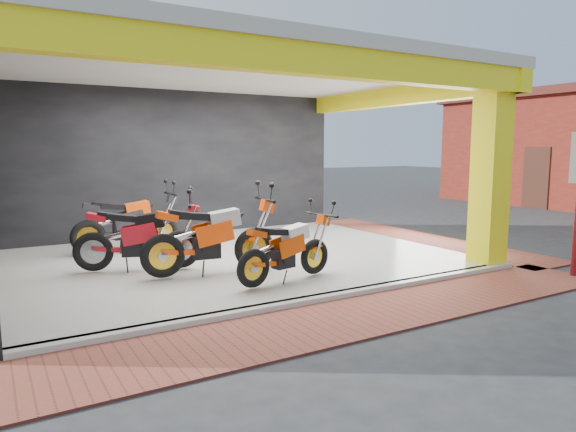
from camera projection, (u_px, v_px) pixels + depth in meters
name	position (u px, v px, depth m)	size (l,w,h in m)	color
ground	(289.00, 285.00, 8.13)	(80.00, 80.00, 0.00)	#2D2D30
showroom_floor	(235.00, 259.00, 9.83)	(8.00, 6.00, 0.10)	white
showroom_ceiling	(233.00, 68.00, 9.37)	(8.40, 6.40, 0.20)	beige
back_wall	(180.00, 165.00, 12.26)	(8.20, 0.20, 3.50)	black
corner_column	(490.00, 171.00, 9.15)	(0.50, 0.50, 3.50)	#FFF215
header_beam_front	(327.00, 62.00, 6.85)	(8.40, 0.30, 0.40)	#FFF215
header_beam_right	(397.00, 96.00, 11.42)	(0.30, 6.40, 0.40)	#FFF215
floor_kerb	(325.00, 298.00, 7.26)	(8.00, 0.20, 0.10)	white
paver_front	(360.00, 316.00, 6.59)	(9.00, 1.40, 0.03)	#963B31
paver_right	(419.00, 238.00, 12.26)	(1.40, 7.00, 0.03)	#963B31
moto_hero	(315.00, 240.00, 8.28)	(1.93, 0.71, 1.18)	#DD4709
moto_row_a	(254.00, 228.00, 8.61)	(2.35, 0.87, 1.44)	#FF470A
moto_row_b	(180.00, 231.00, 8.67)	(2.19, 0.81, 1.34)	red
moto_row_c	(162.00, 216.00, 10.48)	(2.22, 0.82, 1.36)	black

